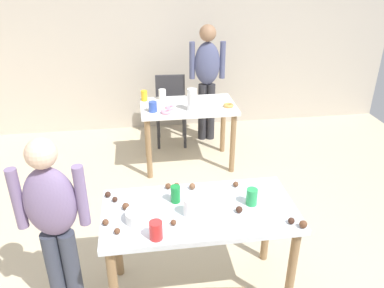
{
  "coord_description": "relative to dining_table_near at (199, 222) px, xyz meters",
  "views": [
    {
      "loc": [
        -0.37,
        -2.05,
        2.3
      ],
      "look_at": [
        0.03,
        0.71,
        0.9
      ],
      "focal_mm": 36.26,
      "sensor_mm": 36.0,
      "label": 1
    }
  ],
  "objects": [
    {
      "name": "soda_can",
      "position": [
        -0.15,
        0.11,
        0.17
      ],
      "size": [
        0.07,
        0.07,
        0.12
      ],
      "primitive_type": "cylinder",
      "color": "#198438",
      "rests_on": "dining_table_near"
    },
    {
      "name": "cake_ball_0",
      "position": [
        0.61,
        -0.28,
        0.13
      ],
      "size": [
        0.05,
        0.05,
        0.05
      ],
      "primitive_type": "sphere",
      "color": "brown",
      "rests_on": "dining_table_near"
    },
    {
      "name": "cup_far_0",
      "position": [
        0.27,
        2.19,
        0.16
      ],
      "size": [
        0.07,
        0.07,
        0.1
      ],
      "primitive_type": "cylinder",
      "color": "white",
      "rests_on": "dining_table_far"
    },
    {
      "name": "donut_far_0",
      "position": [
        0.62,
        1.82,
        0.12
      ],
      "size": [
        0.11,
        0.11,
        0.03
      ],
      "primitive_type": "torus",
      "color": "gold",
      "rests_on": "dining_table_far"
    },
    {
      "name": "cake_ball_2",
      "position": [
        -0.61,
        0.23,
        0.13
      ],
      "size": [
        0.04,
        0.04,
        0.04
      ],
      "primitive_type": "sphere",
      "color": "#3D2319",
      "rests_on": "dining_table_near"
    },
    {
      "name": "cake_ball_1",
      "position": [
        -0.19,
        0.28,
        0.13
      ],
      "size": [
        0.04,
        0.04,
        0.04
      ],
      "primitive_type": "sphere",
      "color": "brown",
      "rests_on": "dining_table_near"
    },
    {
      "name": "donut_far_1",
      "position": [
        -0.08,
        1.73,
        0.13
      ],
      "size": [
        0.12,
        0.12,
        0.04
      ],
      "primitive_type": "torus",
      "color": "pink",
      "rests_on": "dining_table_far"
    },
    {
      "name": "cake_ball_3",
      "position": [
        0.25,
        -0.07,
        0.13
      ],
      "size": [
        0.05,
        0.05,
        0.05
      ],
      "primitive_type": "sphere",
      "color": "#3D2319",
      "rests_on": "dining_table_near"
    },
    {
      "name": "cake_ball_10",
      "position": [
        -0.56,
        0.17,
        0.13
      ],
      "size": [
        0.04,
        0.04,
        0.04
      ],
      "primitive_type": "sphere",
      "color": "#3D2319",
      "rests_on": "dining_table_near"
    },
    {
      "name": "cake_ball_11",
      "position": [
        -0.54,
        -0.18,
        0.13
      ],
      "size": [
        0.04,
        0.04,
        0.04
      ],
      "primitive_type": "sphere",
      "color": "brown",
      "rests_on": "dining_table_near"
    },
    {
      "name": "cup_far_1",
      "position": [
        -0.09,
        2.17,
        0.17
      ],
      "size": [
        0.08,
        0.08,
        0.12
      ],
      "primitive_type": "cylinder",
      "color": "white",
      "rests_on": "dining_table_far"
    },
    {
      "name": "person_girl_near",
      "position": [
        -0.93,
        -0.04,
        0.16
      ],
      "size": [
        0.45,
        0.22,
        1.36
      ],
      "color": "#383D4C",
      "rests_on": "ground_plane"
    },
    {
      "name": "cake_ball_9",
      "position": [
        -0.19,
        -0.14,
        0.13
      ],
      "size": [
        0.04,
        0.04,
        0.04
      ],
      "primitive_type": "sphere",
      "color": "brown",
      "rests_on": "dining_table_near"
    },
    {
      "name": "cup_near_0",
      "position": [
        -0.07,
        -0.05,
        0.17
      ],
      "size": [
        0.09,
        0.09,
        0.12
      ],
      "primitive_type": "cylinder",
      "color": "white",
      "rests_on": "dining_table_near"
    },
    {
      "name": "wall_back",
      "position": [
        0.02,
        3.16,
        0.66
      ],
      "size": [
        6.4,
        0.1,
        2.6
      ],
      "primitive_type": "cube",
      "color": "#BCB2A3",
      "rests_on": "ground_plane"
    },
    {
      "name": "chair_far_table",
      "position": [
        0.05,
        2.62,
        -0.15
      ],
      "size": [
        0.43,
        0.43,
        0.87
      ],
      "color": "#2D2D33",
      "rests_on": "ground_plane"
    },
    {
      "name": "cup_near_1",
      "position": [
        0.36,
        0.01,
        0.17
      ],
      "size": [
        0.08,
        0.08,
        0.12
      ],
      "primitive_type": "cylinder",
      "color": "green",
      "rests_on": "dining_table_near"
    },
    {
      "name": "dining_table_near",
      "position": [
        0.0,
        0.0,
        0.0
      ],
      "size": [
        1.3,
        0.65,
        0.75
      ],
      "color": "silver",
      "rests_on": "ground_plane"
    },
    {
      "name": "cup_near_2",
      "position": [
        -0.3,
        -0.25,
        0.17
      ],
      "size": [
        0.08,
        0.08,
        0.12
      ],
      "primitive_type": "cylinder",
      "color": "red",
      "rests_on": "dining_table_near"
    },
    {
      "name": "cake_ball_5",
      "position": [
        -0.61,
        -0.08,
        0.13
      ],
      "size": [
        0.04,
        0.04,
        0.04
      ],
      "primitive_type": "sphere",
      "color": "brown",
      "rests_on": "dining_table_near"
    },
    {
      "name": "fork_near",
      "position": [
        0.09,
        0.05,
        0.11
      ],
      "size": [
        0.17,
        0.02,
        0.01
      ],
      "primitive_type": "cube",
      "color": "silver",
      "rests_on": "dining_table_near"
    },
    {
      "name": "person_adult_far",
      "position": [
        0.52,
        2.6,
        0.26
      ],
      "size": [
        0.45,
        0.23,
        1.51
      ],
      "color": "#28282D",
      "rests_on": "ground_plane"
    },
    {
      "name": "cup_far_3",
      "position": [
        -0.29,
        2.15,
        0.17
      ],
      "size": [
        0.07,
        0.07,
        0.12
      ],
      "primitive_type": "cylinder",
      "color": "yellow",
      "rests_on": "dining_table_far"
    },
    {
      "name": "cake_ball_4",
      "position": [
        0.31,
        0.23,
        0.13
      ],
      "size": [
        0.04,
        0.04,
        0.04
      ],
      "primitive_type": "sphere",
      "color": "brown",
      "rests_on": "dining_table_near"
    },
    {
      "name": "pitcher_far",
      "position": [
        0.2,
        1.78,
        0.23
      ],
      "size": [
        0.1,
        0.1,
        0.24
      ],
      "primitive_type": "cylinder",
      "color": "white",
      "rests_on": "dining_table_far"
    },
    {
      "name": "mixing_bowl",
      "position": [
        -0.4,
        -0.07,
        0.14
      ],
      "size": [
        0.18,
        0.18,
        0.07
      ],
      "primitive_type": "cylinder",
      "color": "white",
      "rests_on": "dining_table_near"
    },
    {
      "name": "cup_far_2",
      "position": [
        -0.22,
        1.8,
        0.16
      ],
      "size": [
        0.09,
        0.09,
        0.11
      ],
      "primitive_type": "cylinder",
      "color": "#3351B2",
      "rests_on": "dining_table_far"
    },
    {
      "name": "cake_ball_8",
      "position": [
        0.55,
        -0.23,
        0.13
      ],
      "size": [
        0.04,
        0.04,
        0.04
      ],
      "primitive_type": "sphere",
      "color": "#3D2319",
      "rests_on": "dining_table_near"
    },
    {
      "name": "cake_ball_7",
      "position": [
        -0.13,
        0.27,
        0.13
      ],
      "size": [
        0.04,
        0.04,
        0.04
      ],
      "primitive_type": "sphere",
      "color": "brown",
      "rests_on": "dining_table_near"
    },
    {
      "name": "dining_table_far",
      "position": [
        0.18,
        1.95,
        -0.02
      ],
      "size": [
        1.06,
        0.63,
        0.75
      ],
      "color": "white",
      "rests_on": "ground_plane"
    },
    {
      "name": "donut_far_2",
      "position": [
        -0.03,
        1.86,
        0.12
      ],
      "size": [
        0.1,
        0.1,
        0.03
      ],
      "primitive_type": "torus",
      "color": "pink",
      "rests_on": "dining_table_far"
    },
    {
      "name": "cake_ball_12",
      "position": [
        -0.49,
        0.07,
        0.13
      ],
      "size": [
        0.05,
        0.05,
        0.05
      ],
      "primitive_type": "sphere",
      "color": "brown",
      "rests_on": "dining_table_near"
    },
    {
      "name": "cake_ball_6",
      "position": [
        -0.01,
        0.25,
        0.13
      ],
      "size": [
        0.05,
        0.05,
        0.05
      ],
      "primitive_type": "sphere",
      "color": "brown",
      "rests_on": "dining_table_near"
    }
  ]
}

